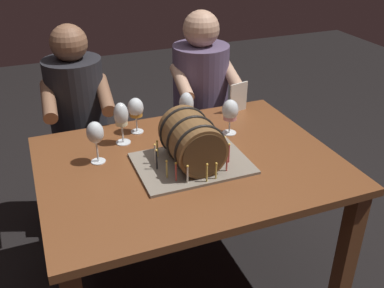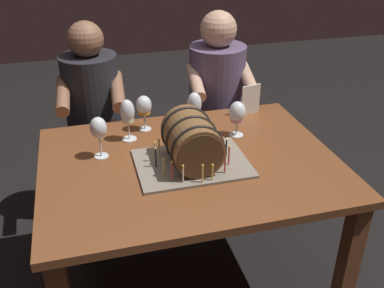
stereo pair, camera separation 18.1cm
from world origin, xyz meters
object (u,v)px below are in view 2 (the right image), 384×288
Objects in this scene: wine_glass_red at (194,106)px; wine_glass_rose at (237,114)px; dining_table at (190,181)px; barrel_cake at (192,143)px; wine_glass_white at (127,113)px; wine_glass_amber at (144,107)px; menu_card at (251,100)px; person_seated_left at (96,134)px; person_seated_right at (216,117)px; wine_glass_empty at (98,129)px.

wine_glass_red reaches higher than wine_glass_rose.
barrel_cake is at bearing -89.53° from dining_table.
barrel_cake is 0.34m from wine_glass_red.
wine_glass_red is (0.10, 0.33, 0.02)m from barrel_cake.
wine_glass_amber is at bearing 43.35° from wine_glass_white.
wine_glass_red is at bearing 71.20° from dining_table.
menu_card is 0.14× the size of person_seated_left.
wine_glass_red is 0.21m from wine_glass_rose.
wine_glass_red is 1.20× the size of menu_card.
wine_glass_red is 0.33m from wine_glass_white.
wine_glass_amber is at bearing -60.14° from person_seated_left.
person_seated_left is at bearing 143.20° from menu_card.
wine_glass_amber is at bearing 171.41° from menu_card.
wine_glass_red is at bearing -120.16° from person_seated_right.
barrel_cake is 0.91m from person_seated_left.
wine_glass_white is 0.60m from person_seated_left.
wine_glass_amber is (-0.24, 0.06, -0.00)m from wine_glass_red.
barrel_cake reaches higher than dining_table.
wine_glass_rose is 0.92× the size of wine_glass_empty.
wine_glass_white is (-0.23, 0.27, 0.24)m from dining_table.
wine_glass_amber is 0.93× the size of wine_glass_empty.
barrel_cake is 2.67× the size of wine_glass_amber.
wine_glass_white is at bearing 127.08° from barrel_cake.
person_seated_left reaches higher than wine_glass_empty.
wine_glass_rose reaches higher than dining_table.
dining_table is 2.69× the size of barrel_cake.
person_seated_right is (0.59, 0.48, -0.31)m from wine_glass_white.
wine_glass_red is 0.35m from menu_card.
wine_glass_amber is (0.09, 0.09, -0.01)m from wine_glass_white.
wine_glass_empty reaches higher than wine_glass_rose.
wine_glass_amber is 0.15× the size of person_seated_right.
wine_glass_red is 0.24m from wine_glass_amber.
menu_card is 0.44m from person_seated_right.
wine_glass_white is at bearing -74.01° from person_seated_left.
wine_glass_rose is 0.27m from menu_card.
wine_glass_red is 0.61m from person_seated_right.
wine_glass_white is (-0.23, 0.30, 0.03)m from barrel_cake.
wine_glass_red is 1.01× the size of wine_glass_empty.
wine_glass_rose is 0.45m from wine_glass_amber.
person_seated_left is 0.99× the size of person_seated_right.
wine_glass_red reaches higher than menu_card.
wine_glass_empty is at bearing 155.28° from barrel_cake.
wine_glass_empty reaches higher than menu_card.
menu_card is (0.16, 0.22, -0.03)m from wine_glass_rose.
wine_glass_red is 0.16× the size of person_seated_left.
person_seated_left is (-0.14, 0.48, -0.33)m from wine_glass_white.
person_seated_left reaches higher than wine_glass_white.
wine_glass_red is 0.50m from wine_glass_empty.
wine_glass_rose is at bearing 3.43° from wine_glass_empty.
dining_table is 1.08× the size of person_seated_left.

